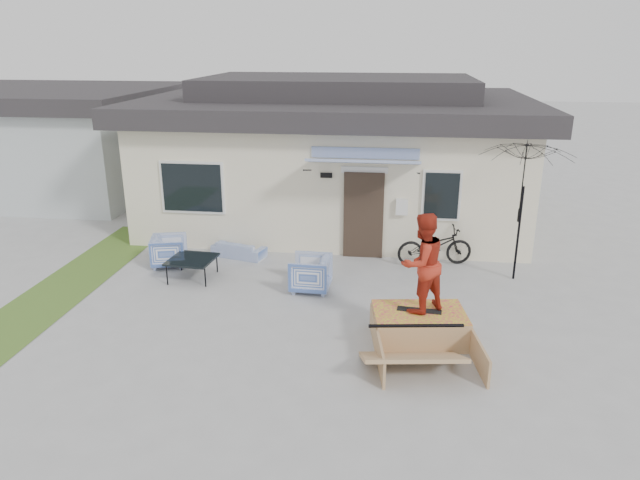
# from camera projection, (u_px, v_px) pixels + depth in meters

# --- Properties ---
(ground) EXTENTS (90.00, 90.00, 0.00)m
(ground) POSITION_uv_depth(u_px,v_px,m) (290.00, 342.00, 10.23)
(ground) COLOR #9D9D9D
(ground) RESTS_ON ground
(grass_strip) EXTENTS (1.40, 8.00, 0.01)m
(grass_strip) POSITION_uv_depth(u_px,v_px,m) (72.00, 283.00, 12.75)
(grass_strip) COLOR #416424
(grass_strip) RESTS_ON ground
(house) EXTENTS (10.80, 8.49, 4.10)m
(house) POSITION_uv_depth(u_px,v_px,m) (337.00, 151.00, 17.11)
(house) COLOR beige
(house) RESTS_ON ground
(neighbor_house) EXTENTS (8.60, 7.60, 3.50)m
(neighbor_house) POSITION_uv_depth(u_px,v_px,m) (43.00, 138.00, 20.33)
(neighbor_house) COLOR #AFB9BC
(neighbor_house) RESTS_ON ground
(loveseat) EXTENTS (1.37, 0.71, 0.51)m
(loveseat) POSITION_uv_depth(u_px,v_px,m) (239.00, 247.00, 14.22)
(loveseat) COLOR #3658AB
(loveseat) RESTS_ON ground
(armchair_left) EXTENTS (0.89, 0.92, 0.79)m
(armchair_left) POSITION_uv_depth(u_px,v_px,m) (169.00, 249.00, 13.62)
(armchair_left) COLOR #3658AB
(armchair_left) RESTS_ON ground
(armchair_right) EXTENTS (0.78, 0.83, 0.83)m
(armchair_right) POSITION_uv_depth(u_px,v_px,m) (310.00, 272.00, 12.25)
(armchair_right) COLOR #3658AB
(armchair_right) RESTS_ON ground
(coffee_table) EXTENTS (1.03, 1.03, 0.47)m
(coffee_table) POSITION_uv_depth(u_px,v_px,m) (193.00, 268.00, 12.92)
(coffee_table) COLOR black
(coffee_table) RESTS_ON ground
(bicycle) EXTENTS (1.85, 0.96, 1.12)m
(bicycle) POSITION_uv_depth(u_px,v_px,m) (435.00, 242.00, 13.63)
(bicycle) COLOR black
(bicycle) RESTS_ON ground
(patio_umbrella) EXTENTS (2.47, 2.38, 2.20)m
(patio_umbrella) POSITION_uv_depth(u_px,v_px,m) (522.00, 202.00, 12.42)
(patio_umbrella) COLOR black
(patio_umbrella) RESTS_ON ground
(skate_ramp) EXTENTS (1.87, 2.31, 0.53)m
(skate_ramp) POSITION_uv_depth(u_px,v_px,m) (419.00, 326.00, 10.25)
(skate_ramp) COLOR #A98156
(skate_ramp) RESTS_ON ground
(skateboard) EXTENTS (0.79, 0.27, 0.05)m
(skateboard) POSITION_uv_depth(u_px,v_px,m) (419.00, 310.00, 10.21)
(skateboard) COLOR black
(skateboard) RESTS_ON skate_ramp
(skater) EXTENTS (1.09, 1.06, 1.76)m
(skater) POSITION_uv_depth(u_px,v_px,m) (422.00, 261.00, 9.92)
(skater) COLOR #AD2A19
(skater) RESTS_ON skateboard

